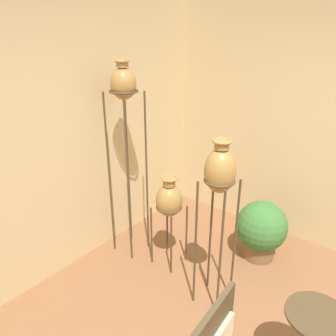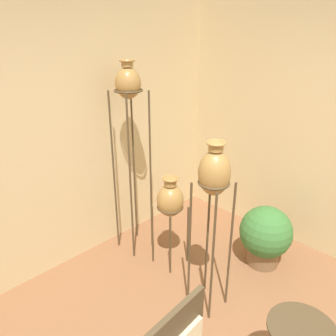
% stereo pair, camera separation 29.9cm
% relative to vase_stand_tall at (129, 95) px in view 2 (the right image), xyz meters
% --- Properties ---
extents(wall_back, '(8.31, 0.06, 2.70)m').
position_rel_vase_stand_tall_xyz_m(wall_back, '(-0.77, 0.34, -0.37)').
color(wall_back, '#D1B784').
rests_on(wall_back, ground_plane).
extents(vase_stand_tall, '(0.29, 0.29, 2.04)m').
position_rel_vase_stand_tall_xyz_m(vase_stand_tall, '(0.00, 0.00, 0.00)').
color(vase_stand_tall, '#473823').
rests_on(vase_stand_tall, ground_plane).
extents(vase_stand_medium, '(0.26, 0.26, 1.54)m').
position_rel_vase_stand_tall_xyz_m(vase_stand_medium, '(-0.10, -1.12, -0.47)').
color(vase_stand_medium, '#473823').
rests_on(vase_stand_medium, ground_plane).
extents(vase_stand_short, '(0.28, 0.28, 0.98)m').
position_rel_vase_stand_tall_xyz_m(vase_stand_short, '(0.08, -0.48, -0.99)').
color(vase_stand_short, '#473823').
rests_on(vase_stand_short, ground_plane).
extents(potted_plant, '(0.54, 0.54, 0.65)m').
position_rel_vase_stand_tall_xyz_m(potted_plant, '(0.75, -1.19, -1.37)').
color(potted_plant, brown).
rests_on(potted_plant, ground_plane).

